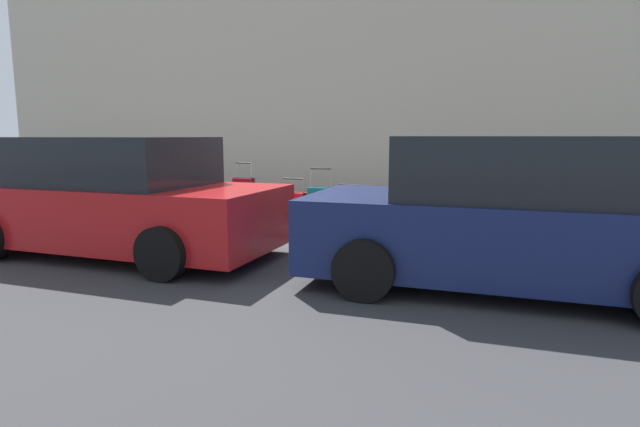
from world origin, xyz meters
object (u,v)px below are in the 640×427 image
(suitcase_olive_2, at_px, (410,211))
(parked_car_red_1, at_px, (119,200))
(suitcase_navy_0, at_px, (477,211))
(parked_car_navy_0, at_px, (505,218))
(suitcase_navy_7, at_px, (268,206))
(bollard_post, at_px, (163,194))
(suitcase_red_6, at_px, (293,208))
(parking_meter, at_px, (580,183))
(suitcase_black_4, at_px, (351,208))
(fire_hydrant, at_px, (205,198))
(suitcase_silver_3, at_px, (382,210))
(suitcase_teal_5, at_px, (321,206))
(suitcase_maroon_8, at_px, (244,200))
(suitcase_maroon_1, at_px, (441,210))

(suitcase_olive_2, height_order, parked_car_red_1, parked_car_red_1)
(suitcase_navy_0, relative_size, parked_car_red_1, 0.18)
(parked_car_navy_0, distance_m, parked_car_red_1, 5.10)
(suitcase_navy_7, xyz_separation_m, bollard_post, (2.02, 0.19, 0.15))
(suitcase_olive_2, xyz_separation_m, parked_car_red_1, (3.72, 2.33, 0.30))
(suitcase_red_6, relative_size, parking_meter, 0.63)
(suitcase_olive_2, distance_m, suitcase_black_4, 0.98)
(fire_hydrant, bearing_deg, parked_car_red_1, 90.70)
(suitcase_navy_7, bearing_deg, suitcase_navy_0, 178.31)
(suitcase_silver_3, bearing_deg, suitcase_red_6, -0.11)
(suitcase_teal_5, bearing_deg, suitcase_navy_0, 177.77)
(suitcase_olive_2, distance_m, suitcase_silver_3, 0.46)
(suitcase_red_6, relative_size, suitcase_navy_7, 1.23)
(suitcase_silver_3, height_order, suitcase_maroon_8, suitcase_maroon_8)
(suitcase_red_6, bearing_deg, suitcase_maroon_8, 1.83)
(suitcase_teal_5, xyz_separation_m, suitcase_navy_7, (0.99, -0.01, -0.03))
(suitcase_red_6, height_order, suitcase_maroon_8, suitcase_maroon_8)
(suitcase_maroon_1, relative_size, suitcase_red_6, 1.26)
(suitcase_olive_2, relative_size, suitcase_silver_3, 1.05)
(suitcase_black_4, bearing_deg, suitcase_navy_7, -1.41)
(suitcase_olive_2, distance_m, bollard_post, 4.54)
(parked_car_navy_0, bearing_deg, suitcase_teal_5, -38.77)
(suitcase_olive_2, height_order, suitcase_maroon_8, suitcase_maroon_8)
(suitcase_olive_2, bearing_deg, suitcase_teal_5, 0.17)
(suitcase_maroon_8, distance_m, parked_car_red_1, 2.44)
(suitcase_navy_0, height_order, parked_car_navy_0, parked_car_navy_0)
(suitcase_navy_0, distance_m, suitcase_red_6, 3.06)
(suitcase_olive_2, height_order, suitcase_silver_3, suitcase_olive_2)
(suitcase_navy_7, bearing_deg, suitcase_black_4, 178.59)
(parked_car_red_1, bearing_deg, suitcase_navy_7, -117.35)
(suitcase_silver_3, distance_m, bollard_post, 4.08)
(suitcase_silver_3, bearing_deg, suitcase_olive_2, 179.78)
(suitcase_maroon_8, bearing_deg, suitcase_olive_2, -179.52)
(suitcase_maroon_1, distance_m, suitcase_red_6, 2.51)
(suitcase_silver_3, relative_size, parked_car_red_1, 0.15)
(parked_car_navy_0, relative_size, parked_car_red_1, 0.95)
(suitcase_maroon_1, height_order, bollard_post, suitcase_maroon_1)
(suitcase_navy_0, distance_m, suitcase_olive_2, 1.03)
(bollard_post, bearing_deg, suitcase_maroon_1, -178.60)
(suitcase_silver_3, xyz_separation_m, suitcase_red_6, (1.57, -0.00, -0.03))
(suitcase_red_6, xyz_separation_m, suitcase_maroon_8, (0.93, 0.03, 0.11))
(suitcase_maroon_1, height_order, suitcase_maroon_8, suitcase_maroon_8)
(suitcase_maroon_1, xyz_separation_m, bollard_post, (5.02, 0.12, 0.07))
(suitcase_navy_0, relative_size, parking_meter, 0.65)
(suitcase_navy_7, bearing_deg, suitcase_red_6, -179.56)
(suitcase_maroon_8, distance_m, fire_hydrant, 0.79)
(suitcase_maroon_1, bearing_deg, suitcase_black_4, -1.29)
(suitcase_maroon_8, bearing_deg, bollard_post, 6.03)
(suitcase_maroon_1, xyz_separation_m, suitcase_navy_7, (2.99, -0.07, -0.07))
(suitcase_silver_3, bearing_deg, parking_meter, -175.95)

